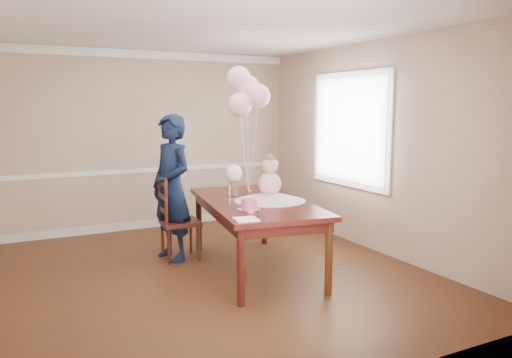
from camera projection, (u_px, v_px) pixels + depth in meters
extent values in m
cube|color=#351B0D|center=(213.00, 275.00, 5.57)|extent=(4.50, 5.00, 0.00)
cube|color=white|center=(210.00, 25.00, 5.19)|extent=(4.50, 5.00, 0.02)
cube|color=tan|center=(150.00, 141.00, 7.59)|extent=(4.50, 0.02, 2.70)
cube|color=tan|center=(358.00, 187.00, 3.17)|extent=(4.50, 0.02, 2.70)
cube|color=tan|center=(375.00, 147.00, 6.39)|extent=(0.02, 5.00, 2.70)
cube|color=white|center=(151.00, 170.00, 7.64)|extent=(4.50, 0.02, 0.07)
cube|color=white|center=(148.00, 54.00, 7.39)|extent=(4.50, 0.02, 0.12)
cube|color=silver|center=(153.00, 223.00, 7.76)|extent=(4.50, 0.02, 0.12)
cube|color=white|center=(350.00, 130.00, 6.79)|extent=(0.02, 1.66, 1.56)
cube|color=white|center=(349.00, 130.00, 6.78)|extent=(0.01, 1.50, 1.40)
cube|color=black|center=(255.00, 203.00, 5.65)|extent=(1.40, 2.29, 0.05)
cube|color=black|center=(255.00, 210.00, 5.67)|extent=(1.28, 2.17, 0.11)
cylinder|color=black|center=(241.00, 267.00, 4.64)|extent=(0.09, 0.09, 0.75)
cylinder|color=black|center=(329.00, 258.00, 4.92)|extent=(0.09, 0.09, 0.75)
cylinder|color=black|center=(199.00, 221.00, 6.51)|extent=(0.09, 0.09, 0.75)
cylinder|color=black|center=(264.00, 217.00, 6.78)|extent=(0.09, 0.09, 0.75)
cone|color=#DBA1B4|center=(270.00, 196.00, 5.64)|extent=(0.94, 0.94, 0.11)
sphere|color=#F198C4|center=(270.00, 184.00, 5.62)|extent=(0.26, 0.26, 0.26)
sphere|color=#D0AF8F|center=(270.00, 166.00, 5.59)|extent=(0.18, 0.18, 0.18)
sphere|color=brown|center=(270.00, 160.00, 5.58)|extent=(0.13, 0.13, 0.13)
cylinder|color=white|center=(249.00, 209.00, 5.13)|extent=(0.27, 0.27, 0.01)
cylinder|color=#D64364|center=(249.00, 204.00, 5.12)|extent=(0.18, 0.18, 0.11)
sphere|color=silver|center=(249.00, 197.00, 5.11)|extent=(0.03, 0.03, 0.03)
sphere|color=white|center=(251.00, 197.00, 5.14)|extent=(0.03, 0.03, 0.03)
cylinder|color=white|center=(234.00, 189.00, 5.89)|extent=(0.12, 0.12, 0.17)
sphere|color=#FAD2E3|center=(233.00, 173.00, 5.87)|extent=(0.20, 0.20, 0.20)
cube|color=white|center=(246.00, 219.00, 4.67)|extent=(0.25, 0.25, 0.01)
cylinder|color=#BABBBF|center=(249.00, 191.00, 6.24)|extent=(0.05, 0.05, 0.02)
sphere|color=#FFB4C3|center=(240.00, 105.00, 6.05)|extent=(0.30, 0.30, 0.30)
sphere|color=#FFB4C1|center=(258.00, 96.00, 6.05)|extent=(0.30, 0.30, 0.30)
sphere|color=#F9B0D7|center=(248.00, 87.00, 6.16)|extent=(0.30, 0.30, 0.30)
sphere|color=#FBB2D2|center=(239.00, 78.00, 6.14)|extent=(0.30, 0.30, 0.30)
cylinder|color=silver|center=(244.00, 155.00, 6.16)|extent=(0.10, 0.02, 0.90)
cylinder|color=white|center=(253.00, 151.00, 6.16)|extent=(0.10, 0.07, 1.00)
cylinder|color=white|center=(248.00, 146.00, 6.21)|extent=(0.04, 0.10, 1.11)
cylinder|color=white|center=(244.00, 142.00, 6.20)|extent=(0.07, 0.12, 1.22)
cube|color=#39140F|center=(180.00, 222.00, 6.10)|extent=(0.48, 0.48, 0.05)
cylinder|color=#35120E|center=(169.00, 247.00, 5.90)|extent=(0.04, 0.04, 0.44)
cylinder|color=#3D1F10|center=(199.00, 243.00, 6.04)|extent=(0.04, 0.04, 0.44)
cylinder|color=#391C0F|center=(162.00, 239.00, 6.23)|extent=(0.04, 0.04, 0.44)
cylinder|color=#341E0E|center=(191.00, 236.00, 6.37)|extent=(0.04, 0.04, 0.44)
cylinder|color=#38130F|center=(166.00, 202.00, 5.82)|extent=(0.04, 0.04, 0.57)
cylinder|color=#3A1D10|center=(160.00, 197.00, 6.15)|extent=(0.04, 0.04, 0.57)
cube|color=#321B0D|center=(163.00, 210.00, 6.00)|extent=(0.06, 0.41, 0.05)
cube|color=#39200F|center=(163.00, 196.00, 5.98)|extent=(0.06, 0.41, 0.05)
cube|color=#381A0F|center=(162.00, 183.00, 5.95)|extent=(0.06, 0.41, 0.05)
imported|color=#0D1932|center=(172.00, 188.00, 6.05)|extent=(0.59, 0.74, 1.77)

